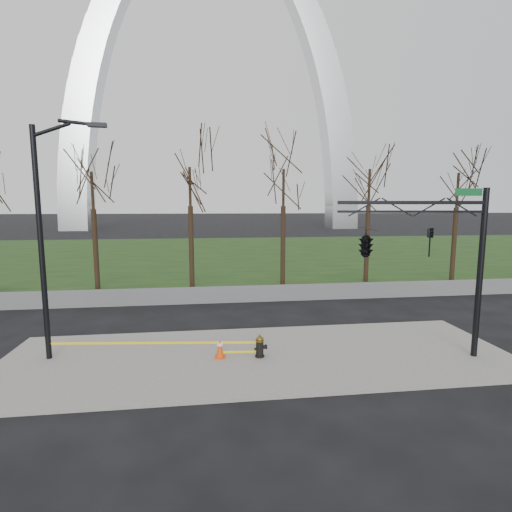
{
  "coord_description": "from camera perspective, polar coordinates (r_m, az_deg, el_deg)",
  "views": [
    {
      "loc": [
        -1.8,
        -12.88,
        5.41
      ],
      "look_at": [
        0.12,
        2.0,
        3.41
      ],
      "focal_mm": 26.69,
      "sensor_mm": 36.0,
      "label": 1
    }
  ],
  "objects": [
    {
      "name": "sidewalk",
      "position": [
        14.06,
        0.59,
        -14.8
      ],
      "size": [
        18.0,
        6.0,
        0.1
      ],
      "primitive_type": "cube",
      "color": "gray",
      "rests_on": "ground"
    },
    {
      "name": "street_light",
      "position": [
        14.58,
        -28.85,
        3.85
      ],
      "size": [
        2.39,
        0.29,
        8.21
      ],
      "rotation": [
        0.0,
        0.0,
        0.04
      ],
      "color": "black",
      "rests_on": "ground"
    },
    {
      "name": "guardrail",
      "position": [
        21.53,
        -2.36,
        -5.72
      ],
      "size": [
        60.0,
        0.3,
        0.9
      ],
      "primitive_type": "cube",
      "color": "#59595B",
      "rests_on": "ground"
    },
    {
      "name": "traffic_cone",
      "position": [
        13.75,
        -5.43,
        -13.56
      ],
      "size": [
        0.41,
        0.41,
        0.7
      ],
      "rotation": [
        0.0,
        0.0,
        -0.16
      ],
      "color": "#DE410B",
      "rests_on": "sidewalk"
    },
    {
      "name": "gateway_arch",
      "position": [
        91.98,
        -6.48,
        24.67
      ],
      "size": [
        66.0,
        6.0,
        65.0
      ],
      "primitive_type": null,
      "color": "silver",
      "rests_on": "ground"
    },
    {
      "name": "tree_row",
      "position": [
        24.98,
        -2.74,
        5.22
      ],
      "size": [
        46.41,
        4.0,
        8.75
      ],
      "color": "black",
      "rests_on": "ground"
    },
    {
      "name": "traffic_signal_mast",
      "position": [
        13.76,
        19.19,
        1.92
      ],
      "size": [
        5.07,
        2.53,
        6.0
      ],
      "rotation": [
        0.0,
        0.0,
        -0.12
      ],
      "color": "black",
      "rests_on": "ground"
    },
    {
      "name": "grass_strip",
      "position": [
        43.25,
        -4.9,
        0.42
      ],
      "size": [
        120.0,
        40.0,
        0.06
      ],
      "primitive_type": "cube",
      "color": "#183814",
      "rests_on": "ground"
    },
    {
      "name": "fire_hydrant",
      "position": [
        13.76,
        0.61,
        -13.43
      ],
      "size": [
        0.5,
        0.33,
        0.81
      ],
      "rotation": [
        0.0,
        0.0,
        0.24
      ],
      "color": "black",
      "rests_on": "sidewalk"
    },
    {
      "name": "caution_tape",
      "position": [
        14.01,
        -13.02,
        -12.79
      ],
      "size": [
        7.33,
        0.83,
        0.42
      ],
      "color": "yellow",
      "rests_on": "ground"
    },
    {
      "name": "ground",
      "position": [
        14.08,
        0.59,
        -14.99
      ],
      "size": [
        500.0,
        500.0,
        0.0
      ],
      "primitive_type": "plane",
      "color": "black",
      "rests_on": "ground"
    }
  ]
}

